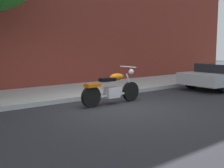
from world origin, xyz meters
TOP-DOWN VIEW (x-y plane):
  - ground_plane at (0.00, 0.00)m, footprint 60.00×60.00m
  - sidewalk at (0.00, 3.02)m, footprint 25.00×2.98m
  - motorcycle at (0.17, 0.50)m, footprint 2.15×0.70m

SIDE VIEW (x-z plane):
  - ground_plane at x=0.00m, z-range 0.00..0.00m
  - sidewalk at x=0.00m, z-range 0.00..0.14m
  - motorcycle at x=0.17m, z-range -0.11..1.00m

